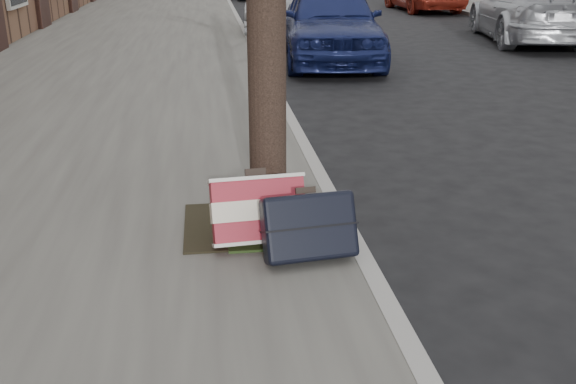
{
  "coord_description": "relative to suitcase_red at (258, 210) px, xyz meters",
  "views": [
    {
      "loc": [
        -2.22,
        -3.07,
        2.03
      ],
      "look_at": [
        -1.72,
        0.8,
        0.52
      ],
      "focal_mm": 40.0,
      "sensor_mm": 36.0,
      "label": 1
    }
  ],
  "objects": [
    {
      "name": "near_sidewalk",
      "position": [
        -1.79,
        14.1,
        -0.3
      ],
      "size": [
        5.0,
        70.0,
        0.12
      ],
      "primitive_type": "cube",
      "color": "slate",
      "rests_on": "ground"
    },
    {
      "name": "far_sidewalk",
      "position": [
        9.71,
        14.1,
        -0.3
      ],
      "size": [
        4.0,
        70.0,
        0.12
      ],
      "primitive_type": "cube",
      "color": "slate",
      "rests_on": "ground"
    },
    {
      "name": "dirt_patch",
      "position": [
        -0.09,
        0.3,
        -0.23
      ],
      "size": [
        0.85,
        0.85,
        0.02
      ],
      "primitive_type": "cube",
      "color": "black",
      "rests_on": "near_sidewalk"
    },
    {
      "name": "suitcase_red",
      "position": [
        0.0,
        0.0,
        0.0
      ],
      "size": [
        0.65,
        0.39,
        0.48
      ],
      "primitive_type": "cube",
      "rotation": [
        -0.42,
        0.0,
        0.09
      ],
      "color": "maroon",
      "rests_on": "near_sidewalk"
    },
    {
      "name": "suitcase_navy",
      "position": [
        0.3,
        -0.28,
        -0.01
      ],
      "size": [
        0.64,
        0.42,
        0.47
      ],
      "primitive_type": "cube",
      "rotation": [
        -0.42,
        0.0,
        0.12
      ],
      "color": "black",
      "rests_on": "near_sidewalk"
    },
    {
      "name": "car_near_front",
      "position": [
        1.98,
        7.81,
        0.36
      ],
      "size": [
        2.07,
        4.34,
        1.43
      ],
      "primitive_type": "imported",
      "rotation": [
        0.0,
        0.0,
        -0.09
      ],
      "color": "#141D4E",
      "rests_on": "ground"
    },
    {
      "name": "car_near_mid",
      "position": [
        1.65,
        12.17,
        0.32
      ],
      "size": [
        2.18,
        4.34,
        1.36
      ],
      "primitive_type": "imported",
      "rotation": [
        0.0,
        0.0,
        -0.18
      ],
      "color": "#9B9EA2",
      "rests_on": "ground"
    },
    {
      "name": "car_far_front",
      "position": [
        6.85,
        9.85,
        0.32
      ],
      "size": [
        2.8,
        4.96,
        1.36
      ],
      "primitive_type": "imported",
      "rotation": [
        0.0,
        0.0,
        2.94
      ],
      "color": "#A6A8AE",
      "rests_on": "ground"
    }
  ]
}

